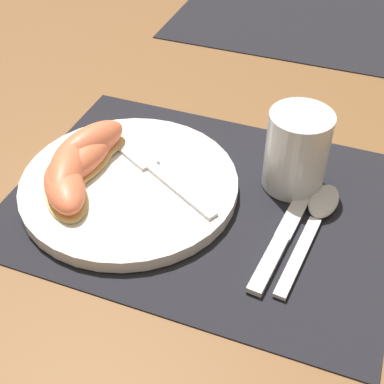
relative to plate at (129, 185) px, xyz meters
name	(u,v)px	position (x,y,z in m)	size (l,w,h in m)	color
ground_plane	(203,202)	(0.09, 0.02, -0.01)	(3.00, 3.00, 0.00)	brown
placemat	(203,200)	(0.09, 0.02, -0.01)	(0.46, 0.35, 0.00)	black
placemat_far	(296,18)	(0.08, 0.58, -0.01)	(0.46, 0.35, 0.00)	black
plate	(129,185)	(0.00, 0.00, 0.00)	(0.27, 0.27, 0.02)	white
juice_glass	(296,155)	(0.19, 0.08, 0.04)	(0.08, 0.08, 0.10)	silver
knife	(287,229)	(0.20, 0.00, -0.01)	(0.04, 0.22, 0.01)	silver
spoon	(317,215)	(0.23, 0.03, 0.00)	(0.04, 0.19, 0.01)	silver
fork	(155,169)	(0.02, 0.03, 0.01)	(0.18, 0.11, 0.00)	silver
citrus_wedge_0	(91,145)	(-0.06, 0.03, 0.03)	(0.08, 0.12, 0.04)	#F4DB84
citrus_wedge_1	(85,160)	(-0.06, 0.00, 0.02)	(0.06, 0.11, 0.03)	#F4DB84
citrus_wedge_2	(68,169)	(-0.07, -0.03, 0.02)	(0.08, 0.12, 0.04)	#F4DB84
citrus_wedge_3	(65,188)	(-0.06, -0.05, 0.02)	(0.10, 0.11, 0.03)	#F4DB84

